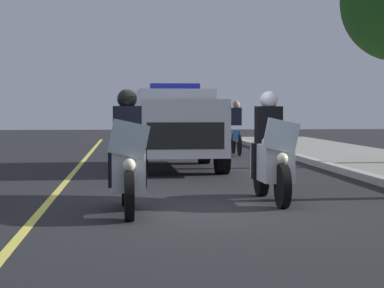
% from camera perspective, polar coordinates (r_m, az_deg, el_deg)
% --- Properties ---
extents(ground_plane, '(80.00, 80.00, 0.00)m').
position_cam_1_polar(ground_plane, '(10.38, 0.41, -5.19)').
color(ground_plane, black).
extents(lane_stripe_center, '(48.00, 0.12, 0.01)m').
position_cam_1_polar(lane_stripe_center, '(10.41, -11.81, -5.21)').
color(lane_stripe_center, '#E0D14C').
rests_on(lane_stripe_center, ground).
extents(police_motorcycle_lead_left, '(2.14, 0.57, 1.72)m').
position_cam_1_polar(police_motorcycle_lead_left, '(10.07, -5.08, -1.44)').
color(police_motorcycle_lead_left, black).
rests_on(police_motorcycle_lead_left, ground).
extents(police_motorcycle_lead_right, '(2.14, 0.57, 1.72)m').
position_cam_1_polar(police_motorcycle_lead_right, '(11.28, 6.24, -1.00)').
color(police_motorcycle_lead_right, black).
rests_on(police_motorcycle_lead_right, ground).
extents(police_suv, '(4.95, 2.17, 2.05)m').
position_cam_1_polar(police_suv, '(17.43, -1.34, 1.55)').
color(police_suv, silver).
rests_on(police_suv, ground).
extents(cyclist_background, '(1.76, 0.33, 1.69)m').
position_cam_1_polar(cyclist_background, '(22.74, 3.50, 1.28)').
color(cyclist_background, black).
rests_on(cyclist_background, ground).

